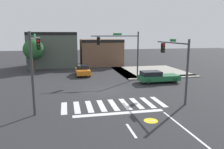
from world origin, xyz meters
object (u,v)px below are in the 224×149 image
at_px(car_green, 157,77).
at_px(roadside_tree, 33,50).
at_px(car_orange, 83,70).
at_px(traffic_signal_northeast, 121,47).
at_px(traffic_signal_southwest, 35,55).
at_px(traffic_signal_southeast, 175,56).

relative_size(car_green, roadside_tree, 0.96).
xyz_separation_m(car_orange, car_green, (8.27, -6.78, 0.03)).
relative_size(car_orange, car_green, 0.88).
bearing_deg(car_orange, car_green, 50.64).
height_order(car_green, roadside_tree, roadside_tree).
distance_m(car_green, roadside_tree, 19.32).
xyz_separation_m(traffic_signal_northeast, roadside_tree, (-11.59, 8.77, -0.79)).
xyz_separation_m(traffic_signal_northeast, traffic_signal_southwest, (-9.12, -8.69, -0.07)).
bearing_deg(roadside_tree, car_green, -36.82).
distance_m(traffic_signal_southeast, car_orange, 14.98).
distance_m(traffic_signal_southwest, car_orange, 13.99).
relative_size(traffic_signal_southwest, car_orange, 1.40).
distance_m(car_orange, roadside_tree, 8.88).
distance_m(traffic_signal_northeast, car_green, 5.74).
bearing_deg(traffic_signal_southwest, car_orange, -19.73).
height_order(car_orange, car_green, car_green).
xyz_separation_m(traffic_signal_southeast, roadside_tree, (-14.33, 17.42, -0.39)).
relative_size(traffic_signal_northeast, traffic_signal_southeast, 1.01).
relative_size(traffic_signal_southwest, car_green, 1.24).
distance_m(traffic_signal_northeast, traffic_signal_southeast, 9.08).
xyz_separation_m(traffic_signal_southeast, car_orange, (-7.28, 12.73, -3.07)).
xyz_separation_m(traffic_signal_southwest, car_green, (12.85, 5.99, -3.36)).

